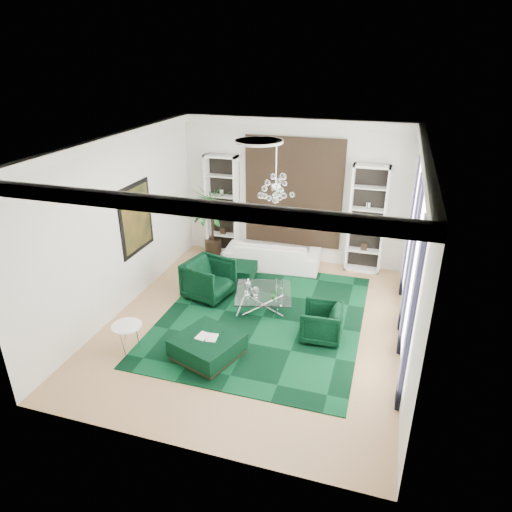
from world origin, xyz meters
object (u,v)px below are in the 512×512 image
(coffee_table, at_px, (263,300))
(side_table, at_px, (128,338))
(armchair_left, at_px, (209,279))
(armchair_right, at_px, (321,323))
(ottoman_front, at_px, (208,347))
(palm, at_px, (212,211))
(ottoman_side, at_px, (238,272))
(sofa, at_px, (272,254))

(coffee_table, height_order, side_table, side_table)
(armchair_left, relative_size, armchair_right, 1.25)
(coffee_table, relative_size, ottoman_front, 1.12)
(armchair_right, bearing_deg, palm, -134.65)
(ottoman_side, xyz_separation_m, ottoman_front, (0.52, -3.25, 0.03))
(armchair_left, distance_m, palm, 2.63)
(sofa, relative_size, side_table, 4.31)
(palm, bearing_deg, coffee_table, -48.59)
(coffee_table, relative_size, side_table, 2.12)
(armchair_left, xyz_separation_m, coffee_table, (1.37, -0.16, -0.25))
(armchair_right, distance_m, coffee_table, 1.63)
(side_table, bearing_deg, ottoman_side, 73.85)
(palm, bearing_deg, side_table, -88.00)
(side_table, bearing_deg, sofa, 69.19)
(sofa, distance_m, ottoman_side, 1.14)
(armchair_left, relative_size, ottoman_side, 1.17)
(side_table, bearing_deg, coffee_table, 47.80)
(palm, bearing_deg, ottoman_side, -47.04)
(sofa, bearing_deg, palm, -14.99)
(sofa, xyz_separation_m, coffee_table, (0.37, -2.15, -0.15))
(armchair_left, distance_m, armchair_right, 2.95)
(sofa, height_order, armchair_left, armchair_left)
(palm, bearing_deg, armchair_right, -42.04)
(sofa, distance_m, side_table, 4.72)
(armchair_right, bearing_deg, coffee_table, -121.03)
(coffee_table, relative_size, ottoman_side, 1.43)
(ottoman_side, relative_size, palm, 0.33)
(side_table, relative_size, palm, 0.22)
(coffee_table, bearing_deg, side_table, -132.20)
(sofa, relative_size, ottoman_side, 2.91)
(sofa, relative_size, armchair_left, 2.48)
(palm, bearing_deg, ottoman_front, -69.34)
(sofa, xyz_separation_m, ottoman_front, (-0.14, -4.16, -0.14))
(ottoman_side, distance_m, palm, 2.05)
(ottoman_front, bearing_deg, sofa, 88.07)
(armchair_right, xyz_separation_m, palm, (-3.64, 3.28, 0.92))
(armchair_right, height_order, palm, palm)
(armchair_left, bearing_deg, ottoman_side, -4.09)
(sofa, xyz_separation_m, armchair_left, (-1.00, -1.99, 0.09))
(ottoman_front, height_order, palm, palm)
(armchair_right, height_order, ottoman_front, armchair_right)
(armchair_right, bearing_deg, ottoman_front, -60.13)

